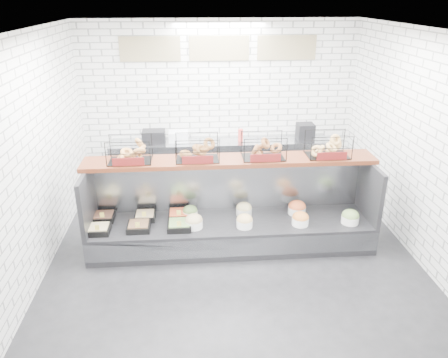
{
  "coord_description": "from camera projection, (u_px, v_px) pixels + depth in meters",
  "views": [
    {
      "loc": [
        -0.54,
        -5.17,
        3.39
      ],
      "look_at": [
        -0.1,
        0.45,
        0.98
      ],
      "focal_mm": 35.0,
      "sensor_mm": 36.0,
      "label": 1
    }
  ],
  "objects": [
    {
      "name": "ground",
      "position": [
        233.0,
        256.0,
        6.11
      ],
      "size": [
        5.5,
        5.5,
        0.0
      ],
      "primitive_type": "plane",
      "color": "black",
      "rests_on": "ground"
    },
    {
      "name": "display_case",
      "position": [
        230.0,
        223.0,
        6.3
      ],
      "size": [
        4.0,
        0.9,
        1.2
      ],
      "color": "black",
      "rests_on": "ground"
    },
    {
      "name": "bagel_shelf",
      "position": [
        230.0,
        151.0,
        6.05
      ],
      "size": [
        4.1,
        0.5,
        0.4
      ],
      "color": "#421A0E",
      "rests_on": "display_case"
    },
    {
      "name": "prep_counter",
      "position": [
        221.0,
        163.0,
        8.15
      ],
      "size": [
        4.0,
        0.6,
        1.2
      ],
      "color": "#93969B",
      "rests_on": "ground"
    },
    {
      "name": "room_shell",
      "position": [
        230.0,
        101.0,
        5.86
      ],
      "size": [
        5.02,
        5.51,
        3.01
      ],
      "color": "white",
      "rests_on": "ground"
    }
  ]
}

